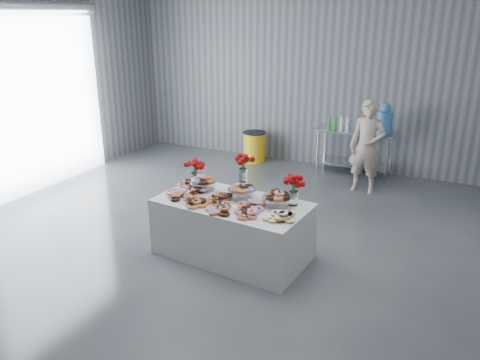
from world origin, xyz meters
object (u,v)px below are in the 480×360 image
at_px(display_table, 232,229).
at_px(trash_barrel, 254,146).
at_px(person, 367,147).
at_px(prep_table, 355,144).
at_px(water_jug, 384,119).

bearing_deg(display_table, trash_barrel, 110.80).
bearing_deg(person, prep_table, 115.40).
height_order(prep_table, trash_barrel, prep_table).
bearing_deg(display_table, person, 72.10).
height_order(prep_table, person, person).
relative_size(display_table, trash_barrel, 3.01).
xyz_separation_m(water_jug, trash_barrel, (-2.61, 0.00, -0.83)).
xyz_separation_m(prep_table, water_jug, (0.50, -0.00, 0.53)).
bearing_deg(display_table, prep_table, 80.83).
height_order(display_table, trash_barrel, display_table).
xyz_separation_m(water_jug, person, (-0.12, -0.78, -0.34)).
height_order(display_table, person, person).
relative_size(display_table, prep_table, 1.27).
relative_size(prep_table, person, 0.92).
height_order(person, trash_barrel, person).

